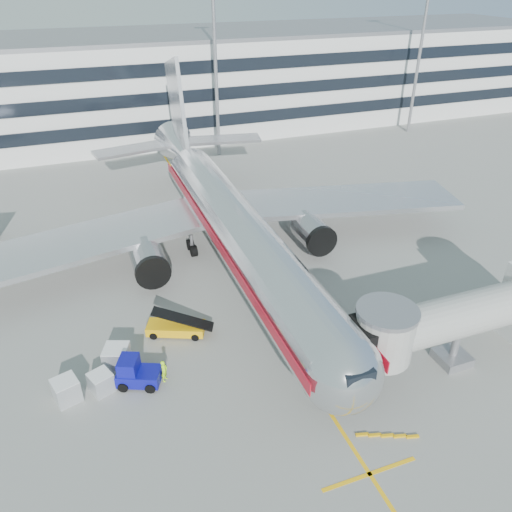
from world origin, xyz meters
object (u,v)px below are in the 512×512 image
object	(u,v)px
cargo_container_front	(101,382)
belt_loader	(176,327)
cargo_container_right	(117,358)
cargo_container_left	(66,390)
ramp_worker	(164,371)
main_jet	(229,219)
baggage_tug	(136,373)

from	to	relation	value
cargo_container_front	belt_loader	bearing A→B (deg)	34.95
belt_loader	cargo_container_right	world-z (taller)	belt_loader
cargo_container_right	cargo_container_left	bearing A→B (deg)	-150.77
ramp_worker	cargo_container_front	bearing A→B (deg)	117.03
cargo_container_front	cargo_container_left	bearing A→B (deg)	-179.35
belt_loader	cargo_container_front	size ratio (longest dim) A/B	2.61
belt_loader	cargo_container_front	distance (m)	7.31
belt_loader	cargo_container_right	size ratio (longest dim) A/B	2.18
belt_loader	cargo_container_front	xyz separation A→B (m)	(-5.99, -4.19, 0.10)
main_jet	ramp_worker	size ratio (longest dim) A/B	30.14
cargo_container_left	main_jet	bearing A→B (deg)	41.52
cargo_container_right	ramp_worker	size ratio (longest dim) A/B	1.27
baggage_tug	cargo_container_front	world-z (taller)	baggage_tug
main_jet	cargo_container_front	world-z (taller)	main_jet
cargo_container_right	cargo_container_front	size ratio (longest dim) A/B	1.20
baggage_tug	cargo_container_front	size ratio (longest dim) A/B	1.83
belt_loader	ramp_worker	bearing A→B (deg)	-111.38
cargo_container_front	ramp_worker	world-z (taller)	ramp_worker
main_jet	belt_loader	xyz separation A→B (m)	(-7.49, -9.67, -3.60)
baggage_tug	cargo_container_left	xyz separation A→B (m)	(-4.51, 0.11, -0.12)
ramp_worker	baggage_tug	bearing A→B (deg)	112.69
cargo_container_front	ramp_worker	size ratio (longest dim) A/B	1.06
main_jet	cargo_container_right	size ratio (longest dim) A/B	23.71
main_jet	cargo_container_right	xyz separation A→B (m)	(-12.18, -11.93, -3.35)
baggage_tug	ramp_worker	bearing A→B (deg)	-11.24
main_jet	cargo_container_right	bearing A→B (deg)	-135.62
cargo_container_left	cargo_container_front	distance (m)	2.20
ramp_worker	cargo_container_left	bearing A→B (deg)	119.63
main_jet	ramp_worker	xyz separation A→B (m)	(-9.33, -14.36, -3.39)
ramp_worker	cargo_container_right	bearing A→B (deg)	83.54
belt_loader	baggage_tug	size ratio (longest dim) A/B	1.43
cargo_container_right	ramp_worker	world-z (taller)	cargo_container_right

